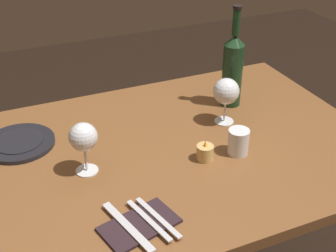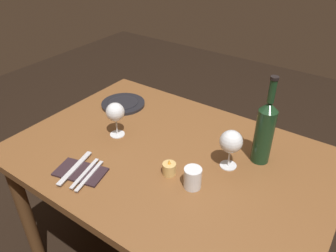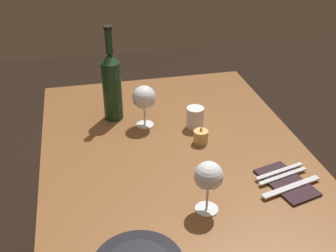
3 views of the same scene
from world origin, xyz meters
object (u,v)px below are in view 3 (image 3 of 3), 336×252
Objects in this scene: water_tumbler at (195,119)px; table_knife at (291,187)px; votive_candle at (201,137)px; folded_napkin at (286,182)px; wine_glass_left at (144,98)px; wine_bottle at (112,85)px; fork_inner at (283,176)px; fork_outer at (280,171)px; wine_glass_right at (208,177)px.

table_knife is at bearing 23.43° from water_tumbler.
votive_candle is 0.32× the size of folded_napkin.
wine_glass_left is 0.20m from water_tumbler.
water_tumbler is (0.14, 0.29, -0.10)m from wine_bottle.
fork_inner is at bearing 36.70° from votive_candle.
water_tumbler is at bearing 175.24° from votive_candle.
wine_glass_left is 0.25m from votive_candle.
wine_glass_left is at bearing -139.20° from fork_inner.
wine_glass_left is 0.91× the size of fork_outer.
folded_napkin is at bearing 41.53° from wine_bottle.
wine_glass_right is at bearing -11.51° from water_tumbler.
wine_glass_left is 0.56m from fork_inner.
folded_napkin is 1.19× the size of fork_outer.
water_tumbler is 0.41m from fork_inner.
fork_inner is at bearing 180.00° from folded_napkin.
votive_candle is 0.37m from table_knife.
wine_bottle reaches higher than water_tumbler.
fork_outer is at bearing 112.00° from wine_glass_right.
wine_bottle is at bearing -128.54° from wine_glass_left.
votive_candle is (0.11, -0.01, -0.01)m from water_tumbler.
wine_bottle reaches higher than votive_candle.
fork_inner is at bearing 42.91° from wine_bottle.
wine_bottle is at bearing -161.65° from wine_glass_right.
wine_glass_left is 1.01× the size of wine_glass_right.
wine_bottle is at bearing -137.09° from fork_inner.
fork_outer is at bearing 42.55° from wine_glass_left.
wine_glass_right is 0.77× the size of table_knife.
wine_glass_right is 0.30m from fork_inner.
wine_glass_right is 0.76× the size of folded_napkin.
water_tumbler is at bearing 73.09° from wine_glass_left.
wine_glass_right is at bearing -83.62° from table_knife.
folded_napkin is 0.03m from fork_inner.
fork_outer is 0.85× the size of table_knife.
water_tumbler is at bearing -156.57° from table_knife.
wine_bottle is 0.34m from water_tumbler.
wine_glass_left is at bearing -137.45° from fork_outer.
wine_bottle is at bearing -116.00° from water_tumbler.
wine_bottle is 2.05× the size of fork_inner.
wine_glass_left is at bearing 51.46° from wine_bottle.
fork_outer is 0.08m from table_knife.
votive_candle reaches higher than fork_outer.
votive_candle is 0.30m from fork_outer.
fork_outer is at bearing 180.00° from folded_napkin.
fork_outer is (-0.02, 0.00, 0.00)m from fork_inner.
wine_glass_right is at bearing 18.35° from wine_bottle.
folded_napkin is at bearing 0.00° from fork_outer.
votive_candle is at bearing -4.76° from water_tumbler.
wine_glass_left is 0.78× the size of table_knife.
wine_glass_left is 0.55m from fork_outer.
wine_glass_right is 0.36m from votive_candle.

